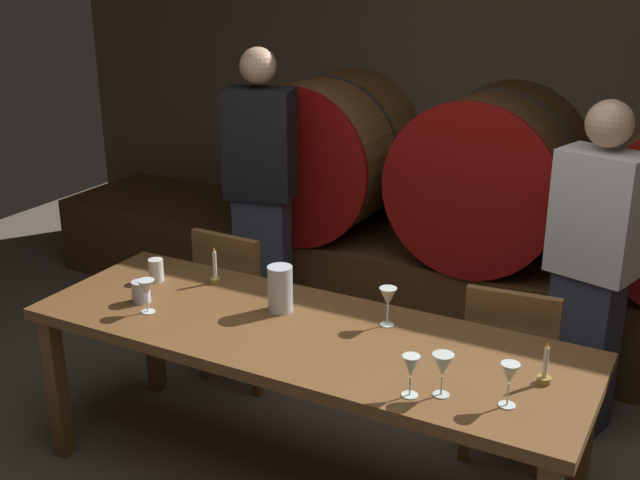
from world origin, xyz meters
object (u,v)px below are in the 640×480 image
wine_glass_far_left (146,289)px  candle_left (215,273)px  pitcher (280,289)px  cup_right (141,292)px  guest_left (261,199)px  wine_glass_right (443,366)px  candle_right (545,372)px  cup_left (156,270)px  chair_right (511,364)px  wine_barrel_center (492,174)px  guest_right (591,268)px  wine_barrel_left (328,153)px  dining_table (303,346)px  wine_glass_left (388,298)px  wine_glass_far_right (510,375)px  wine_glass_center (411,368)px  chair_left (240,298)px

wine_glass_far_left → candle_left: bearing=80.4°
pitcher → cup_right: 0.63m
guest_left → wine_glass_right: bearing=124.8°
candle_right → cup_left: size_ratio=1.58×
chair_right → cup_left: 1.70m
wine_barrel_center → pitcher: wine_barrel_center is taller
guest_right → candle_left: (-1.56, -0.84, -0.03)m
wine_barrel_left → wine_glass_far_left: (0.17, -2.00, -0.15)m
guest_left → cup_left: (0.02, -0.98, -0.09)m
dining_table → guest_left: size_ratio=1.35×
wine_barrel_center → candle_right: wine_barrel_center is taller
candle_right → pitcher: size_ratio=0.83×
pitcher → candle_left: bearing=164.5°
wine_barrel_left → guest_right: guest_right is taller
guest_left → wine_glass_left: 1.49m
wine_glass_left → cup_left: wine_glass_left is taller
wine_glass_right → cup_right: bearing=175.1°
wine_glass_far_left → cup_left: (-0.19, 0.30, -0.06)m
guest_right → wine_glass_far_right: 1.25m
wine_barrel_left → wine_glass_left: bearing=-55.1°
wine_glass_far_right → wine_glass_center: bearing=-163.2°
cup_right → dining_table: bearing=6.8°
guest_right → wine_barrel_center: bearing=-30.6°
wine_glass_far_right → cup_left: (-1.78, 0.31, -0.07)m
candle_left → wine_glass_center: (1.19, -0.51, 0.06)m
dining_table → candle_left: size_ratio=13.14×
chair_left → wine_glass_right: wine_glass_right is taller
wine_barrel_left → wine_glass_right: 2.56m
chair_left → wine_glass_far_right: (1.66, -0.82, 0.39)m
guest_right → wine_glass_center: (-0.36, -1.35, 0.04)m
wine_glass_far_right → cup_right: (-1.68, 0.08, -0.07)m
dining_table → cup_left: bearing=171.6°
cup_left → wine_glass_right: bearing=-12.6°
guest_left → wine_glass_center: size_ratio=11.14×
chair_left → cup_left: bearing=78.9°
chair_left → guest_left: (-0.14, 0.47, 0.41)m
wine_glass_far_right → candle_right: bearing=70.6°
guest_left → wine_glass_far_left: bearing=84.5°
wine_barrel_left → guest_left: (-0.05, -0.73, -0.12)m
wine_glass_left → cup_right: (-1.06, -0.30, -0.08)m
wine_glass_left → wine_glass_center: 0.56m
dining_table → guest_left: 1.44m
candle_left → wine_glass_center: size_ratio=1.14×
wine_glass_left → wine_glass_center: size_ratio=1.07×
pitcher → wine_glass_far_left: pitcher is taller
wine_barrel_center → chair_right: bearing=-68.0°
candle_right → cup_left: bearing=177.1°
candle_right → wine_glass_right: bearing=-139.6°
wine_barrel_center → chair_left: size_ratio=1.12×
dining_table → pitcher: (-0.18, 0.12, 0.18)m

